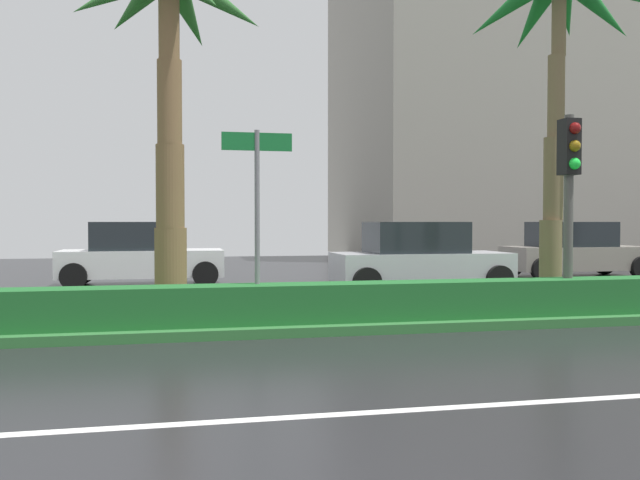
{
  "coord_description": "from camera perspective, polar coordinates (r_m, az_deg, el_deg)",
  "views": [
    {
      "loc": [
        0.23,
        -3.85,
        1.72
      ],
      "look_at": [
        3.82,
        12.73,
        1.27
      ],
      "focal_mm": 38.18,
      "sensor_mm": 36.0,
      "label": 1
    }
  ],
  "objects": [
    {
      "name": "car_in_traffic_fourth",
      "position": [
        22.49,
        20.5,
        -0.85
      ],
      "size": [
        4.3,
        2.02,
        1.72
      ],
      "color": "gray",
      "rests_on": "ground_plane"
    },
    {
      "name": "traffic_signal_median_right",
      "position": [
        12.5,
        20.18,
        5.0
      ],
      "size": [
        0.28,
        0.43,
        3.41
      ],
      "color": "#4C4C47",
      "rests_on": "median_strip"
    },
    {
      "name": "car_in_traffic_second",
      "position": [
        19.06,
        -14.83,
        -1.21
      ],
      "size": [
        4.3,
        2.02,
        1.72
      ],
      "color": "white",
      "rests_on": "ground_plane"
    },
    {
      "name": "car_in_traffic_third",
      "position": [
        16.98,
        8.29,
        -1.51
      ],
      "size": [
        4.3,
        2.02,
        1.72
      ],
      "color": "silver",
      "rests_on": "ground_plane"
    },
    {
      "name": "building_far_right",
      "position": [
        37.95,
        17.25,
        12.31
      ],
      "size": [
        18.97,
        11.95,
        17.72
      ],
      "color": "gray",
      "rests_on": "ground_plane"
    },
    {
      "name": "palm_tree_centre",
      "position": [
        14.76,
        19.27,
        17.67
      ],
      "size": [
        3.94,
        3.94,
        6.98
      ],
      "color": "brown",
      "rests_on": "median_strip"
    },
    {
      "name": "street_name_sign",
      "position": [
        10.66,
        -5.29,
        3.45
      ],
      "size": [
        1.1,
        0.08,
        3.0
      ],
      "color": "slate",
      "rests_on": "median_strip"
    },
    {
      "name": "palm_tree_centre_left",
      "position": [
        12.64,
        -12.67,
        16.52
      ],
      "size": [
        3.45,
        3.3,
        6.41
      ],
      "color": "brown",
      "rests_on": "median_strip"
    },
    {
      "name": "median_hedge",
      "position": [
        10.53,
        -13.46,
        -5.45
      ],
      "size": [
        76.5,
        0.7,
        0.6
      ],
      "color": "#1E6028",
      "rests_on": "median_strip"
    },
    {
      "name": "ground_plane",
      "position": [
        12.97,
        -13.21,
        -6.36
      ],
      "size": [
        90.0,
        42.0,
        0.1
      ],
      "primitive_type": "cube",
      "color": "black"
    },
    {
      "name": "near_lane_divider_stripe",
      "position": [
        6.1,
        -14.39,
        -14.88
      ],
      "size": [
        81.0,
        0.14,
        0.01
      ],
      "primitive_type": "cube",
      "color": "white",
      "rests_on": "ground_plane"
    },
    {
      "name": "median_strip",
      "position": [
        11.96,
        -13.3,
        -6.42
      ],
      "size": [
        85.5,
        4.0,
        0.15
      ],
      "primitive_type": "cube",
      "color": "#2D6B33",
      "rests_on": "ground_plane"
    }
  ]
}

